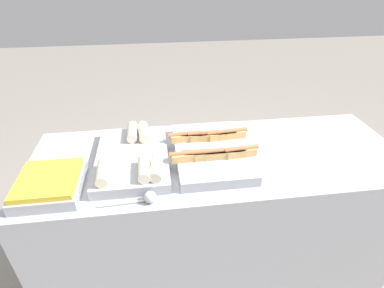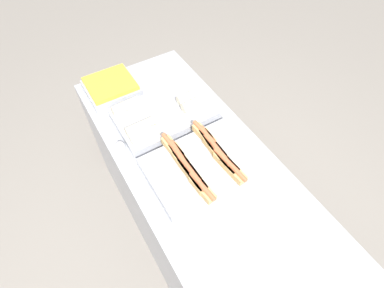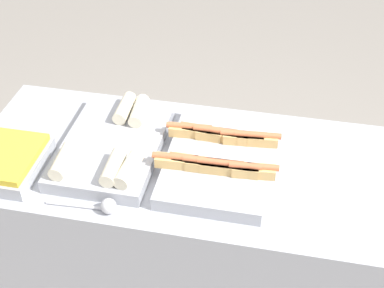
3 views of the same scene
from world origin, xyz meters
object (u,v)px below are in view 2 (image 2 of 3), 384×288
tray_hotdogs (202,163)px  tray_wraps (163,114)px  serving_spoon_near (119,145)px  tray_side_front (111,87)px

tray_hotdogs → tray_wraps: 0.38m
tray_hotdogs → serving_spoon_near: size_ratio=2.19×
tray_hotdogs → tray_wraps: size_ratio=1.01×
tray_wraps → serving_spoon_near: tray_wraps is taller
tray_wraps → tray_side_front: bearing=-155.2°
tray_side_front → tray_wraps: bearing=24.8°
tray_wraps → serving_spoon_near: bearing=-77.8°
tray_wraps → serving_spoon_near: (0.06, -0.28, -0.01)m
serving_spoon_near → tray_side_front: bearing=162.9°
tray_hotdogs → tray_side_front: bearing=-167.1°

